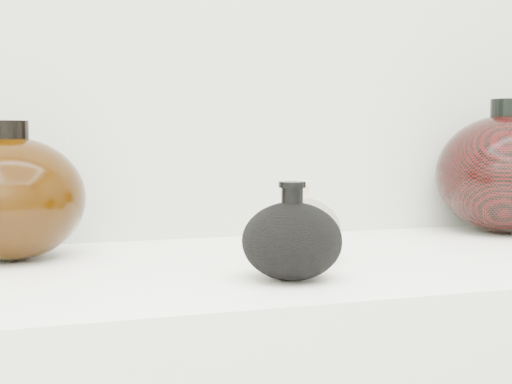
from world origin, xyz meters
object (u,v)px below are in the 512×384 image
object	(u,v)px
right_round_pot	(507,173)
black_gourd_vase	(292,240)
left_round_pot	(11,198)
cream_gourd_vase	(300,229)

from	to	relation	value
right_round_pot	black_gourd_vase	bearing A→B (deg)	-152.37
left_round_pot	right_round_pot	xyz separation A→B (m)	(0.83, 0.02, 0.02)
left_round_pot	right_round_pot	bearing A→B (deg)	1.18
cream_gourd_vase	left_round_pot	bearing A→B (deg)	160.98
cream_gourd_vase	left_round_pot	xyz separation A→B (m)	(-0.38, 0.13, 0.04)
cream_gourd_vase	left_round_pot	world-z (taller)	left_round_pot
black_gourd_vase	cream_gourd_vase	xyz separation A→B (m)	(0.06, 0.12, -0.00)
left_round_pot	right_round_pot	distance (m)	0.83
cream_gourd_vase	left_round_pot	distance (m)	0.40
left_round_pot	right_round_pot	size ratio (longest dim) A/B	0.82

